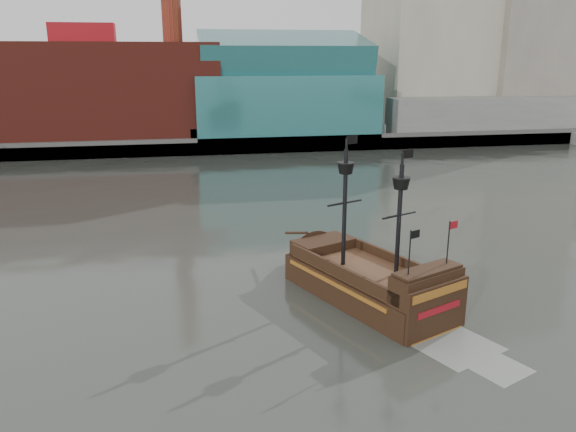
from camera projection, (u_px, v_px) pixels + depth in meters
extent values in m
plane|color=#282B26|center=(334.00, 351.00, 29.78)|extent=(400.00, 400.00, 0.00)
cube|color=slate|center=(217.00, 126.00, 116.37)|extent=(220.00, 60.00, 2.00)
cube|color=#4C4C49|center=(230.00, 146.00, 88.44)|extent=(220.00, 1.00, 2.60)
cube|color=maroon|center=(88.00, 91.00, 91.20)|extent=(42.00, 18.00, 15.00)
cube|color=#2A6E71|center=(283.00, 104.00, 95.73)|extent=(30.00, 16.00, 10.00)
cube|color=#B5AE96|center=(430.00, 0.00, 105.56)|extent=(20.00, 22.00, 46.00)
cube|color=gray|center=(527.00, 23.00, 106.11)|extent=(18.00, 18.00, 38.00)
cube|color=slate|center=(498.00, 114.00, 99.30)|extent=(40.00, 6.00, 6.00)
cube|color=#2A6E71|center=(283.00, 56.00, 93.52)|extent=(28.00, 14.94, 8.78)
cube|color=black|center=(366.00, 291.00, 35.93)|extent=(8.91, 12.42, 2.48)
cube|color=#4D331C|center=(367.00, 271.00, 35.55)|extent=(8.02, 11.18, 0.29)
cube|color=black|center=(323.00, 246.00, 39.12)|extent=(4.64, 3.71, 0.96)
cube|color=black|center=(427.00, 286.00, 31.39)|extent=(4.77, 3.19, 1.72)
cube|color=black|center=(437.00, 317.00, 31.11)|extent=(4.40, 2.07, 3.82)
cube|color=#9A5B1D|center=(441.00, 292.00, 30.58)|extent=(3.98, 1.77, 0.48)
cube|color=maroon|center=(439.00, 310.00, 30.87)|extent=(3.10, 1.39, 0.38)
cylinder|color=black|center=(345.00, 209.00, 35.21)|extent=(0.35, 0.35, 7.45)
cylinder|color=black|center=(399.00, 221.00, 33.65)|extent=(0.35, 0.35, 6.88)
cone|color=black|center=(346.00, 168.00, 34.50)|extent=(1.38, 1.38, 0.67)
cone|color=black|center=(401.00, 183.00, 33.01)|extent=(1.38, 1.38, 0.67)
cube|color=black|center=(352.00, 140.00, 34.25)|extent=(0.80, 0.37, 0.53)
cube|color=black|center=(408.00, 154.00, 32.77)|extent=(0.80, 0.37, 0.53)
cube|color=gray|center=(458.00, 347.00, 30.15)|extent=(5.09, 4.76, 0.02)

